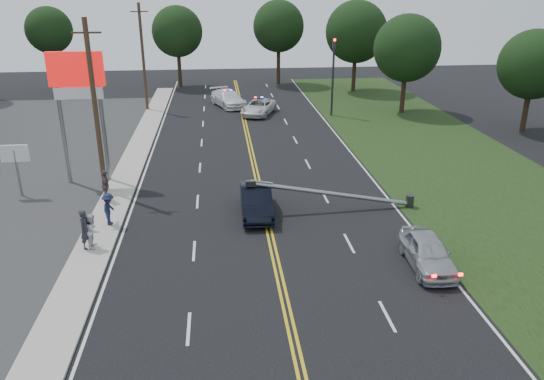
{
  "coord_description": "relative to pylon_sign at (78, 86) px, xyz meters",
  "views": [
    {
      "loc": [
        -2.35,
        -18.26,
        11.71
      ],
      "look_at": [
        0.29,
        7.07,
        1.7
      ],
      "focal_mm": 35.0,
      "sensor_mm": 36.0,
      "label": 1
    }
  ],
  "objects": [
    {
      "name": "ground",
      "position": [
        10.5,
        -14.0,
        -6.0
      ],
      "size": [
        120.0,
        120.0,
        0.0
      ],
      "primitive_type": "plane",
      "color": "black",
      "rests_on": "ground"
    },
    {
      "name": "bystander_d",
      "position": [
        1.7,
        -3.62,
        -4.96
      ],
      "size": [
        0.65,
        1.14,
        1.84
      ],
      "primitive_type": "imported",
      "rotation": [
        0.0,
        0.0,
        1.76
      ],
      "color": "#5B4C49",
      "rests_on": "sidewalk"
    },
    {
      "name": "emergency_b",
      "position": [
        9.23,
        20.89,
        -5.19
      ],
      "size": [
        4.03,
        5.98,
        1.61
      ],
      "primitive_type": "imported",
      "rotation": [
        0.0,
        0.0,
        0.35
      ],
      "color": "white",
      "rests_on": "ground"
    },
    {
      "name": "tree_6",
      "position": [
        3.81,
        32.38,
        0.38
      ],
      "size": [
        5.84,
        5.84,
        9.31
      ],
      "color": "black",
      "rests_on": "ground"
    },
    {
      "name": "tree_5",
      "position": [
        -9.99,
        30.59,
        0.79
      ],
      "size": [
        5.04,
        5.04,
        9.34
      ],
      "color": "black",
      "rests_on": "ground"
    },
    {
      "name": "grass_verge",
      "position": [
        24.0,
        -4.0,
        -5.99
      ],
      "size": [
        12.0,
        80.0,
        0.01
      ],
      "primitive_type": "cube",
      "color": "black",
      "rests_on": "ground"
    },
    {
      "name": "waiting_sedan",
      "position": [
        17.05,
        -12.51,
        -5.28
      ],
      "size": [
        1.89,
        4.28,
        1.43
      ],
      "primitive_type": "imported",
      "rotation": [
        0.0,
        0.0,
        -0.05
      ],
      "color": "#A6A8AE",
      "rests_on": "ground"
    },
    {
      "name": "bystander_a",
      "position": [
        1.86,
        -9.38,
        -4.92
      ],
      "size": [
        0.68,
        0.81,
        1.91
      ],
      "primitive_type": "imported",
      "rotation": [
        0.0,
        0.0,
        1.2
      ],
      "color": "#26272E",
      "rests_on": "sidewalk"
    },
    {
      "name": "sidewalk",
      "position": [
        2.1,
        -4.0,
        -5.94
      ],
      "size": [
        1.8,
        70.0,
        0.12
      ],
      "primitive_type": "cube",
      "color": "#ACA79B",
      "rests_on": "ground"
    },
    {
      "name": "bystander_b",
      "position": [
        2.15,
        -9.28,
        -5.05
      ],
      "size": [
        0.64,
        0.82,
        1.65
      ],
      "primitive_type": "imported",
      "rotation": [
        0.0,
        0.0,
        1.55
      ],
      "color": "silver",
      "rests_on": "sidewalk"
    },
    {
      "name": "emergency_a",
      "position": [
        12.02,
        17.06,
        -5.29
      ],
      "size": [
        4.05,
        5.58,
        1.41
      ],
      "primitive_type": "imported",
      "rotation": [
        0.0,
        0.0,
        -0.38
      ],
      "color": "silver",
      "rests_on": "ground"
    },
    {
      "name": "tree_9",
      "position": [
        25.81,
        16.56,
        0.02
      ],
      "size": [
        6.17,
        6.17,
        9.11
      ],
      "color": "black",
      "rests_on": "ground"
    },
    {
      "name": "tree_7",
      "position": [
        15.71,
        32.85,
        0.84
      ],
      "size": [
        6.05,
        6.05,
        9.87
      ],
      "color": "black",
      "rests_on": "ground"
    },
    {
      "name": "tree_13",
      "position": [
        33.64,
        8.73,
        -0.48
      ],
      "size": [
        5.59,
        5.59,
        8.33
      ],
      "color": "black",
      "rests_on": "ground"
    },
    {
      "name": "centerline_yellow",
      "position": [
        10.5,
        -4.0,
        -5.99
      ],
      "size": [
        0.36,
        80.0,
        0.0
      ],
      "primitive_type": "cube",
      "color": "gold",
      "rests_on": "ground"
    },
    {
      "name": "traffic_signal",
      "position": [
        18.8,
        16.0,
        -1.79
      ],
      "size": [
        0.28,
        0.41,
        7.05
      ],
      "color": "#2D2D30",
      "rests_on": "ground"
    },
    {
      "name": "small_sign",
      "position": [
        -3.5,
        -2.0,
        -3.66
      ],
      "size": [
        1.6,
        0.14,
        3.1
      ],
      "color": "gray",
      "rests_on": "ground"
    },
    {
      "name": "utility_pole_far",
      "position": [
        1.3,
        20.0,
        -0.91
      ],
      "size": [
        1.6,
        0.28,
        10.0
      ],
      "color": "#382619",
      "rests_on": "ground"
    },
    {
      "name": "crashed_sedan",
      "position": [
        10.03,
        -6.07,
        -5.24
      ],
      "size": [
        1.65,
        4.61,
        1.51
      ],
      "primitive_type": "imported",
      "rotation": [
        0.0,
        0.0,
        -0.01
      ],
      "color": "black",
      "rests_on": "ground"
    },
    {
      "name": "fallen_streetlight",
      "position": [
        14.69,
        -6.0,
        -5.08
      ],
      "size": [
        9.36,
        0.44,
        1.91
      ],
      "color": "#2D2D30",
      "rests_on": "ground"
    },
    {
      "name": "pylon_sign",
      "position": [
        0.0,
        0.0,
        0.0
      ],
      "size": [
        3.2,
        0.35,
        8.0
      ],
      "color": "gray",
      "rests_on": "ground"
    },
    {
      "name": "utility_pole_mid",
      "position": [
        1.3,
        -2.0,
        -0.91
      ],
      "size": [
        1.6,
        0.28,
        10.0
      ],
      "color": "#382619",
      "rests_on": "ground"
    },
    {
      "name": "tree_8",
      "position": [
        23.8,
        27.61,
        0.57
      ],
      "size": [
        6.82,
        6.82,
        9.99
      ],
      "color": "black",
      "rests_on": "ground"
    },
    {
      "name": "bystander_c",
      "position": [
        2.46,
        -6.84,
        -5.03
      ],
      "size": [
        0.74,
        1.15,
        1.69
      ],
      "primitive_type": "imported",
      "rotation": [
        0.0,
        0.0,
        1.47
      ],
      "color": "#1A2041",
      "rests_on": "sidewalk"
    }
  ]
}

